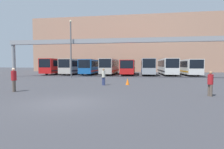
% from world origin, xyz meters
% --- Properties ---
extents(ground_plane, '(200.00, 200.00, 0.00)m').
position_xyz_m(ground_plane, '(0.00, 0.00, 0.00)').
color(ground_plane, '#38383D').
extents(building_backdrop, '(56.49, 12.00, 16.20)m').
position_xyz_m(building_backdrop, '(0.00, 47.15, 8.10)').
color(building_backdrop, tan).
rests_on(building_backdrop, ground).
extents(overhead_gantry, '(35.49, 0.80, 6.22)m').
position_xyz_m(overhead_gantry, '(0.00, 18.51, 5.35)').
color(overhead_gantry, gray).
rests_on(overhead_gantry, ground).
extents(bus_slot_0, '(2.62, 12.42, 3.30)m').
position_xyz_m(bus_slot_0, '(-13.81, 28.43, 1.90)').
color(bus_slot_0, red).
rests_on(bus_slot_0, ground).
extents(bus_slot_1, '(2.52, 11.27, 3.23)m').
position_xyz_m(bus_slot_1, '(-9.86, 27.86, 1.86)').
color(bus_slot_1, beige).
rests_on(bus_slot_1, ground).
extents(bus_slot_2, '(2.54, 10.76, 3.11)m').
position_xyz_m(bus_slot_2, '(-5.92, 27.60, 1.79)').
color(bus_slot_2, '#1959A5').
rests_on(bus_slot_2, ground).
extents(bus_slot_3, '(2.49, 12.14, 3.25)m').
position_xyz_m(bus_slot_3, '(-1.97, 28.29, 1.87)').
color(bus_slot_3, beige).
rests_on(bus_slot_3, ground).
extents(bus_slot_4, '(2.61, 12.17, 2.99)m').
position_xyz_m(bus_slot_4, '(1.97, 28.31, 1.73)').
color(bus_slot_4, red).
rests_on(bus_slot_4, ground).
extents(bus_slot_5, '(2.47, 11.00, 3.24)m').
position_xyz_m(bus_slot_5, '(5.92, 27.72, 1.86)').
color(bus_slot_5, '#999EA5').
rests_on(bus_slot_5, ground).
extents(bus_slot_6, '(2.51, 12.00, 3.24)m').
position_xyz_m(bus_slot_6, '(9.86, 28.22, 1.86)').
color(bus_slot_6, silver).
rests_on(bus_slot_6, ground).
extents(bus_slot_7, '(2.54, 11.76, 3.05)m').
position_xyz_m(bus_slot_7, '(13.81, 28.10, 1.76)').
color(bus_slot_7, silver).
rests_on(bus_slot_7, ground).
extents(pedestrian_far_center, '(0.39, 0.39, 1.86)m').
position_xyz_m(pedestrian_far_center, '(-5.59, 3.21, 0.99)').
color(pedestrian_far_center, brown).
rests_on(pedestrian_far_center, ground).
extents(pedestrian_near_center, '(0.35, 0.35, 1.68)m').
position_xyz_m(pedestrian_near_center, '(8.79, 3.37, 0.89)').
color(pedestrian_near_center, brown).
rests_on(pedestrian_near_center, ground).
extents(pedestrian_near_left, '(0.36, 0.36, 1.71)m').
position_xyz_m(pedestrian_near_left, '(0.52, 8.39, 0.91)').
color(pedestrian_near_left, navy).
rests_on(pedestrian_near_left, ground).
extents(traffic_cone, '(0.40, 0.40, 0.70)m').
position_xyz_m(traffic_cone, '(2.93, 9.14, 0.35)').
color(traffic_cone, orange).
rests_on(traffic_cone, ground).
extents(lamp_post, '(0.36, 0.36, 9.13)m').
position_xyz_m(lamp_post, '(-6.65, 17.73, 4.93)').
color(lamp_post, '#595B60').
rests_on(lamp_post, ground).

